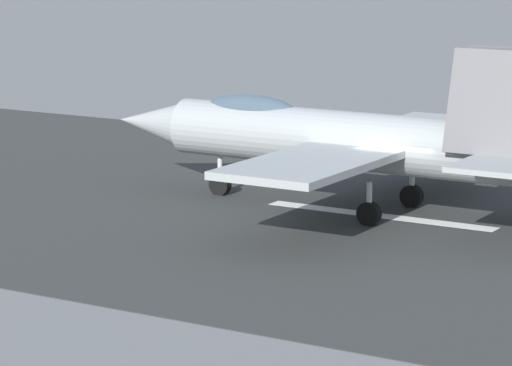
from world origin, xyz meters
The scene contains 4 objects.
ground_plane centered at (0.00, 0.00, 0.00)m, with size 400.00×400.00×0.00m, color slate.
runway_strip centered at (-0.02, 0.00, 0.01)m, with size 240.00×26.00×0.02m.
fighter_jet centered at (2.40, -0.21, 2.43)m, with size 16.63×14.37×5.63m.
marker_cone_mid centered at (8.02, -11.56, 0.28)m, with size 0.44×0.44×0.55m, color orange.
Camera 1 is at (-17.63, 38.53, 9.39)m, focal length 94.38 mm.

